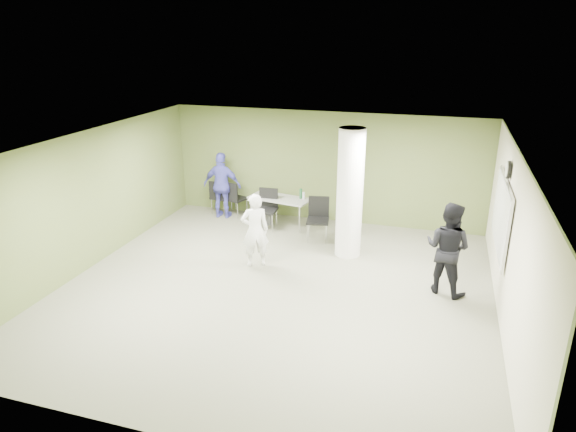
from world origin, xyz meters
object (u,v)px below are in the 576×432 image
(man_black, at_px, (448,248))
(man_blue, at_px, (222,185))
(folding_table, at_px, (281,200))
(woman_white, at_px, (255,230))
(chair_back_left, at_px, (219,195))

(man_black, xyz_separation_m, man_blue, (-5.64, 2.57, -0.02))
(folding_table, height_order, man_blue, man_blue)
(man_black, bearing_deg, folding_table, -7.61)
(man_blue, bearing_deg, folding_table, 174.14)
(man_black, height_order, man_blue, man_black)
(woman_white, bearing_deg, man_black, 151.88)
(woman_white, xyz_separation_m, man_black, (3.79, -0.04, 0.10))
(chair_back_left, relative_size, man_black, 0.53)
(woman_white, height_order, man_black, man_black)
(chair_back_left, bearing_deg, man_black, 163.02)
(folding_table, xyz_separation_m, man_black, (4.01, -2.45, 0.21))
(man_blue, bearing_deg, woman_white, 124.33)
(man_blue, bearing_deg, chair_back_left, -45.80)
(chair_back_left, bearing_deg, woman_white, 134.97)
(folding_table, bearing_deg, man_blue, -173.47)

